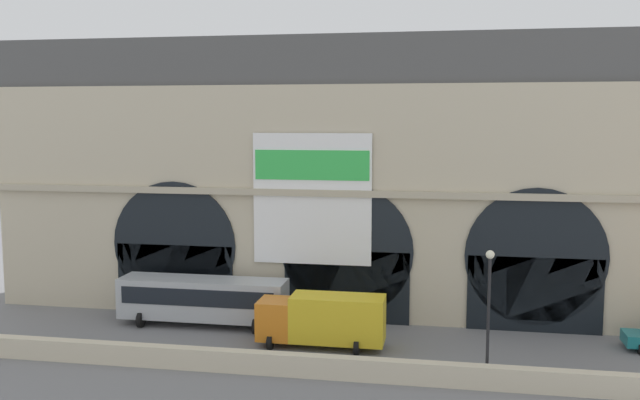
% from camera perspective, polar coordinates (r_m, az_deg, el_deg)
% --- Properties ---
extents(ground_plane, '(200.00, 200.00, 0.00)m').
position_cam_1_polar(ground_plane, '(42.20, 1.20, -11.89)').
color(ground_plane, slate).
extents(quay_parapet_wall, '(90.00, 0.70, 1.18)m').
position_cam_1_polar(quay_parapet_wall, '(37.22, -0.08, -13.52)').
color(quay_parapet_wall, beige).
rests_on(quay_parapet_wall, ground).
extents(station_building, '(50.32, 6.29, 18.93)m').
position_cam_1_polar(station_building, '(48.03, 2.75, 1.69)').
color(station_building, beige).
rests_on(station_building, ground).
extents(bus_midwest, '(11.00, 3.25, 3.10)m').
position_cam_1_polar(bus_midwest, '(46.27, -9.59, -8.00)').
color(bus_midwest, '#ADB2B7').
rests_on(bus_midwest, ground).
extents(box_truck_center, '(7.50, 2.91, 3.12)m').
position_cam_1_polar(box_truck_center, '(41.50, 0.23, -9.75)').
color(box_truck_center, orange).
rests_on(box_truck_center, ground).
extents(street_lamp_quayside, '(0.44, 0.44, 6.90)m').
position_cam_1_polar(street_lamp_quayside, '(36.38, 13.71, -7.89)').
color(street_lamp_quayside, black).
rests_on(street_lamp_quayside, ground).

